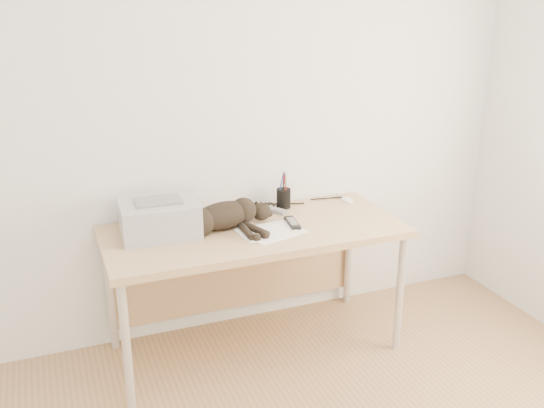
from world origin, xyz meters
name	(u,v)px	position (x,y,z in m)	size (l,w,h in m)	color
wall_back	(231,113)	(0.00, 1.75, 1.30)	(3.50, 3.50, 0.00)	white
desk	(249,245)	(0.00, 1.48, 0.61)	(1.60, 0.70, 0.74)	tan
printer	(159,217)	(-0.48, 1.50, 0.83)	(0.41, 0.36, 0.19)	#A5A5AA
papers	(271,232)	(0.06, 1.30, 0.74)	(0.37, 0.29, 0.01)	white
cat	(220,218)	(-0.17, 1.43, 0.81)	(0.70, 0.34, 0.16)	black
mug	(194,215)	(-0.28, 1.59, 0.79)	(0.10, 0.10, 0.10)	white
pen_cup	(284,198)	(0.27, 1.64, 0.80)	(0.08, 0.08, 0.21)	black
remote_grey	(272,210)	(0.19, 1.60, 0.75)	(0.05, 0.19, 0.02)	slate
remote_black	(292,223)	(0.21, 1.36, 0.75)	(0.05, 0.18, 0.02)	black
mouse	(347,199)	(0.68, 1.61, 0.76)	(0.06, 0.10, 0.03)	white
cable_tangle	(236,209)	(0.00, 1.70, 0.75)	(1.36, 0.08, 0.01)	black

